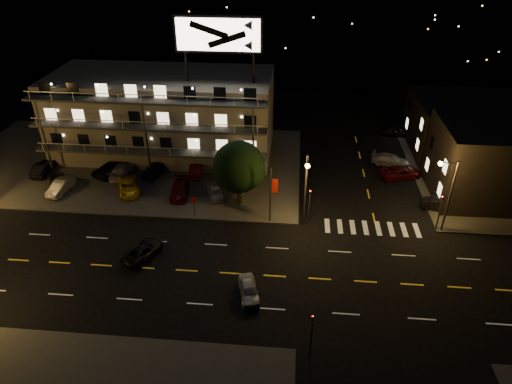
# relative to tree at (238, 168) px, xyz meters

# --- Properties ---
(ground) EXTENTS (140.00, 140.00, 0.00)m
(ground) POSITION_rel_tree_xyz_m (-1.37, -11.52, -4.52)
(ground) COLOR black
(ground) RESTS_ON ground
(curb_nw) EXTENTS (44.00, 24.00, 0.15)m
(curb_nw) POSITION_rel_tree_xyz_m (-15.37, 8.48, -4.44)
(curb_nw) COLOR #3A3B38
(curb_nw) RESTS_ON ground
(curb_ne) EXTENTS (16.00, 24.00, 0.15)m
(curb_ne) POSITION_rel_tree_xyz_m (28.63, 8.48, -4.44)
(curb_ne) COLOR #3A3B38
(curb_ne) RESTS_ON ground
(motel) EXTENTS (28.00, 13.80, 18.10)m
(motel) POSITION_rel_tree_xyz_m (-11.31, 12.36, 0.83)
(motel) COLOR gray
(motel) RESTS_ON ground
(side_bldg_front) EXTENTS (14.06, 10.00, 8.50)m
(side_bldg_front) POSITION_rel_tree_xyz_m (28.62, 4.48, -0.27)
(side_bldg_front) COLOR black
(side_bldg_front) RESTS_ON ground
(side_bldg_back) EXTENTS (14.06, 12.00, 7.00)m
(side_bldg_back) POSITION_rel_tree_xyz_m (28.62, 16.48, -1.02)
(side_bldg_back) COLOR black
(side_bldg_back) RESTS_ON ground
(hill_backdrop) EXTENTS (120.00, 25.00, 24.00)m
(hill_backdrop) POSITION_rel_tree_xyz_m (-7.31, 57.26, 7.03)
(hill_backdrop) COLOR black
(hill_backdrop) RESTS_ON ground
(streetlight_nc) EXTENTS (0.44, 1.92, 8.00)m
(streetlight_nc) POSITION_rel_tree_xyz_m (7.13, -3.59, 0.44)
(streetlight_nc) COLOR #2D2D30
(streetlight_nc) RESTS_ON ground
(streetlight_ne) EXTENTS (1.92, 0.44, 8.00)m
(streetlight_ne) POSITION_rel_tree_xyz_m (20.77, -3.22, 0.44)
(streetlight_ne) COLOR #2D2D30
(streetlight_ne) RESTS_ON ground
(signal_nw) EXTENTS (0.20, 0.27, 4.60)m
(signal_nw) POSITION_rel_tree_xyz_m (7.63, -3.03, -1.95)
(signal_nw) COLOR #2D2D30
(signal_nw) RESTS_ON ground
(signal_sw) EXTENTS (0.20, 0.27, 4.60)m
(signal_sw) POSITION_rel_tree_xyz_m (7.63, -20.02, -1.95)
(signal_sw) COLOR #2D2D30
(signal_sw) RESTS_ON ground
(signal_ne) EXTENTS (0.27, 0.20, 4.60)m
(signal_ne) POSITION_rel_tree_xyz_m (20.63, -3.02, -1.95)
(signal_ne) COLOR #2D2D30
(signal_ne) RESTS_ON ground
(banner_north) EXTENTS (0.83, 0.16, 6.40)m
(banner_north) POSITION_rel_tree_xyz_m (3.72, -3.12, -1.09)
(banner_north) COLOR #2D2D30
(banner_north) RESTS_ON ground
(stop_sign) EXTENTS (0.91, 0.11, 2.61)m
(stop_sign) POSITION_rel_tree_xyz_m (-4.37, -2.95, -2.81)
(stop_sign) COLOR #2D2D30
(stop_sign) RESTS_ON ground
(tree) EXTENTS (5.84, 5.62, 7.35)m
(tree) POSITION_rel_tree_xyz_m (0.00, 0.00, 0.00)
(tree) COLOR black
(tree) RESTS_ON curb_nw
(lot_car_0) EXTENTS (3.24, 4.47, 1.42)m
(lot_car_0) POSITION_rel_tree_xyz_m (-21.58, 1.21, -3.66)
(lot_car_0) COLOR black
(lot_car_0) RESTS_ON curb_nw
(lot_car_1) EXTENTS (2.00, 4.44, 1.41)m
(lot_car_1) POSITION_rel_tree_xyz_m (-20.77, 0.45, -3.66)
(lot_car_1) COLOR #97989D
(lot_car_1) RESTS_ON curb_nw
(lot_car_2) EXTENTS (3.89, 5.18, 1.31)m
(lot_car_2) POSITION_rel_tree_xyz_m (-12.97, 1.24, -3.71)
(lot_car_2) COLOR gold
(lot_car_2) RESTS_ON curb_nw
(lot_car_3) EXTENTS (2.34, 4.78, 1.34)m
(lot_car_3) POSITION_rel_tree_xyz_m (-6.94, 1.06, -3.70)
(lot_car_3) COLOR #520B10
(lot_car_3) RESTS_ON curb_nw
(lot_car_4) EXTENTS (2.63, 3.90, 1.23)m
(lot_car_4) POSITION_rel_tree_xyz_m (-2.82, 1.00, -3.75)
(lot_car_4) COLOR #97989D
(lot_car_4) RESTS_ON curb_nw
(lot_car_5) EXTENTS (1.74, 4.42, 1.43)m
(lot_car_5) POSITION_rel_tree_xyz_m (-24.96, 4.55, -3.65)
(lot_car_5) COLOR black
(lot_car_5) RESTS_ON curb_nw
(lot_car_6) EXTENTS (4.47, 6.05, 1.53)m
(lot_car_6) POSITION_rel_tree_xyz_m (-16.30, 5.34, -3.60)
(lot_car_6) COLOR black
(lot_car_6) RESTS_ON curb_nw
(lot_car_7) EXTENTS (2.44, 5.31, 1.51)m
(lot_car_7) POSITION_rel_tree_xyz_m (-14.95, 5.08, -3.61)
(lot_car_7) COLOR #97989D
(lot_car_7) RESTS_ON curb_nw
(lot_car_8) EXTENTS (2.56, 4.73, 1.53)m
(lot_car_8) POSITION_rel_tree_xyz_m (-11.08, 5.80, -3.60)
(lot_car_8) COLOR black
(lot_car_8) RESTS_ON curb_nw
(lot_car_9) EXTENTS (1.87, 4.32, 1.38)m
(lot_car_9) POSITION_rel_tree_xyz_m (-6.07, 5.98, -3.68)
(lot_car_9) COLOR #520B10
(lot_car_9) RESTS_ON curb_nw
(side_car_0) EXTENTS (4.28, 2.51, 1.33)m
(side_car_0) POSITION_rel_tree_xyz_m (21.99, 0.69, -3.85)
(side_car_0) COLOR black
(side_car_0) RESTS_ON ground
(side_car_1) EXTENTS (5.56, 3.67, 1.42)m
(side_car_1) POSITION_rel_tree_xyz_m (18.93, 7.79, -3.81)
(side_car_1) COLOR #520B10
(side_car_1) RESTS_ON ground
(side_car_2) EXTENTS (5.22, 3.41, 1.41)m
(side_car_2) POSITION_rel_tree_xyz_m (18.25, 10.98, -3.81)
(side_car_2) COLOR #97989D
(side_car_2) RESTS_ON ground
(side_car_3) EXTENTS (4.54, 2.79, 1.44)m
(side_car_3) POSITION_rel_tree_xyz_m (20.65, 20.35, -3.80)
(side_car_3) COLOR black
(side_car_3) RESTS_ON ground
(road_car_east) EXTENTS (2.43, 4.06, 1.29)m
(road_car_east) POSITION_rel_tree_xyz_m (2.58, -14.20, -3.87)
(road_car_east) COLOR #97989D
(road_car_east) RESTS_ON ground
(road_car_west) EXTENTS (3.62, 4.95, 1.25)m
(road_car_west) POSITION_rel_tree_xyz_m (-7.85, -9.87, -3.89)
(road_car_west) COLOR black
(road_car_west) RESTS_ON ground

